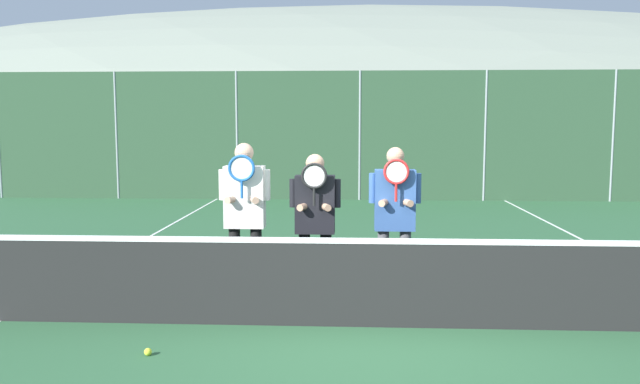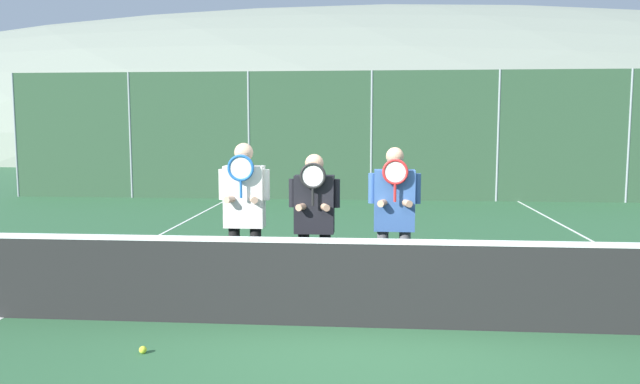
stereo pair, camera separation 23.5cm
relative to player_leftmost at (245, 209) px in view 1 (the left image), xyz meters
The scene contains 14 objects.
ground_plane 1.96m from the player_leftmost, 28.30° to the right, with size 120.00×120.00×0.00m, color #2D5B38.
hill_distant 52.97m from the player_leftmost, 88.46° to the left, with size 119.39×66.33×23.22m.
clubhouse_building 19.60m from the player_leftmost, 88.30° to the left, with size 18.66×5.50×3.32m.
fence_back 10.02m from the player_leftmost, 81.81° to the left, with size 20.08×0.06×3.47m.
tennis_net 1.73m from the player_leftmost, 28.30° to the right, with size 10.52×0.09×1.02m.
court_line_left_sideline 3.52m from the player_leftmost, 138.08° to the left, with size 0.05×16.00×0.01m, color white.
court_line_right_sideline 5.89m from the player_leftmost, 22.70° to the left, with size 0.05×16.00×0.01m, color white.
player_leftmost is the anchor object (origin of this frame).
player_center_left 0.80m from the player_leftmost, ahead, with size 0.58×0.34×1.73m.
player_center_right 1.70m from the player_leftmost, ahead, with size 0.59×0.34×1.80m.
car_far_left 13.64m from the player_leftmost, 105.52° to the left, with size 4.72×1.93×1.88m.
car_left_of_center 13.27m from the player_leftmost, 83.40° to the left, with size 4.45×1.91×1.76m.
car_center 14.61m from the player_leftmost, 63.69° to the left, with size 4.27×1.96×1.68m.
tennis_ball_on_court 2.06m from the player_leftmost, 109.97° to the right, with size 0.07×0.07×0.07m.
Camera 1 is at (-0.21, -6.19, 2.07)m, focal length 35.00 mm.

